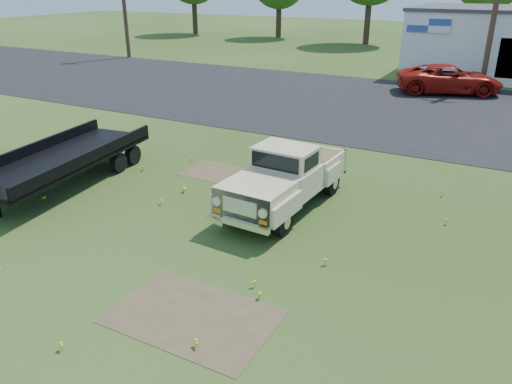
# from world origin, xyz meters

# --- Properties ---
(ground) EXTENTS (140.00, 140.00, 0.00)m
(ground) POSITION_xyz_m (0.00, 0.00, 0.00)
(ground) COLOR #2B4315
(ground) RESTS_ON ground
(asphalt_lot) EXTENTS (90.00, 14.00, 0.02)m
(asphalt_lot) POSITION_xyz_m (0.00, 15.00, 0.00)
(asphalt_lot) COLOR black
(asphalt_lot) RESTS_ON ground
(dirt_patch_a) EXTENTS (3.00, 2.00, 0.01)m
(dirt_patch_a) POSITION_xyz_m (1.50, -3.00, 0.00)
(dirt_patch_a) COLOR brown
(dirt_patch_a) RESTS_ON ground
(dirt_patch_b) EXTENTS (2.20, 1.60, 0.01)m
(dirt_patch_b) POSITION_xyz_m (-2.00, 3.50, 0.00)
(dirt_patch_b) COLOR brown
(dirt_patch_b) RESTS_ON ground
(utility_pole_mid) EXTENTS (1.60, 0.30, 9.00)m
(utility_pole_mid) POSITION_xyz_m (4.00, 22.00, 4.60)
(utility_pole_mid) COLOR #3F2B1D
(utility_pole_mid) RESTS_ON ground
(vintage_pickup_truck) EXTENTS (2.12, 4.86, 1.73)m
(vintage_pickup_truck) POSITION_xyz_m (0.94, 2.16, 0.86)
(vintage_pickup_truck) COLOR tan
(vintage_pickup_truck) RESTS_ON ground
(flatbed_trailer) EXTENTS (2.97, 6.82, 1.80)m
(flatbed_trailer) POSITION_xyz_m (-5.67, 0.57, 0.90)
(flatbed_trailer) COLOR black
(flatbed_trailer) RESTS_ON ground
(red_pickup) EXTENTS (5.93, 4.19, 1.50)m
(red_pickup) POSITION_xyz_m (2.50, 19.68, 0.75)
(red_pickup) COLOR #9B150E
(red_pickup) RESTS_ON ground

